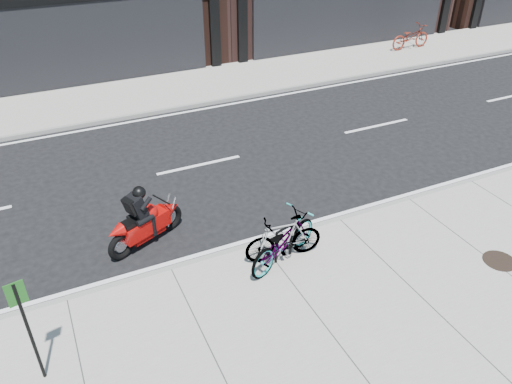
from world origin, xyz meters
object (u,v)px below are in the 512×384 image
bicycle_far (411,37)px  motorcycle (148,219)px  manhole_cover (500,261)px  sign_post (27,324)px  bike_rack (284,240)px  bicycle_front (283,240)px  bicycle_rear (284,238)px

bicycle_far → motorcycle: bearing=119.6°
manhole_cover → sign_post: bearing=173.3°
bike_rack → sign_post: 4.87m
sign_post → motorcycle: bearing=38.9°
bicycle_front → bicycle_far: 16.06m
bicycle_rear → manhole_cover: size_ratio=2.46×
bicycle_front → bicycle_far: (12.04, 10.63, 0.02)m
bicycle_rear → bicycle_front: bearing=-25.3°
bicycle_front → bicycle_far: bicycle_far is taller
sign_post → bicycle_far: bearing=24.4°
bike_rack → motorcycle: motorcycle is taller
sign_post → bike_rack: bearing=1.2°
bicycle_front → sign_post: (-4.69, -0.90, 0.66)m
bicycle_far → manhole_cover: size_ratio=3.02×
bike_rack → bicycle_far: size_ratio=0.39×
motorcycle → sign_post: sign_post is taller
bicycle_front → bicycle_rear: bearing=-56.4°
bicycle_far → sign_post: (-16.73, -11.52, 0.65)m
bicycle_rear → sign_post: sign_post is taller
motorcycle → bicycle_far: 16.72m
bicycle_rear → sign_post: (-4.74, -0.98, 0.68)m
motorcycle → sign_post: bearing=-155.3°
motorcycle → bike_rack: bearing=-63.9°
bicycle_rear → bicycle_far: bicycle_far is taller
bike_rack → bicycle_front: bicycle_front is taller
bicycle_front → bicycle_rear: (0.05, 0.08, -0.02)m
bike_rack → bicycle_rear: (0.01, 0.03, 0.04)m
bicycle_rear → motorcycle: motorcycle is taller
motorcycle → bicycle_far: size_ratio=0.92×
bicycle_front → bicycle_rear: size_ratio=1.19×
bicycle_front → bicycle_rear: 0.10m
bicycle_front → motorcycle: size_ratio=1.05×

